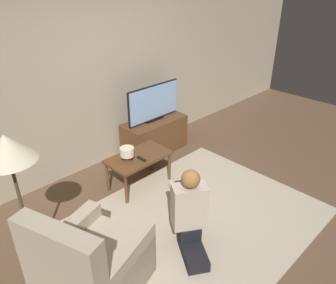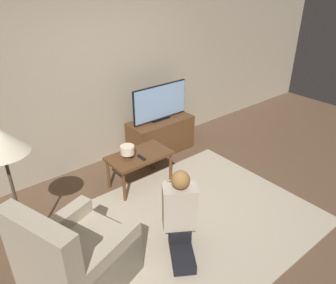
# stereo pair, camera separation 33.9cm
# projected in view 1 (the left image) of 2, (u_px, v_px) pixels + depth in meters

# --- Properties ---
(ground_plane) EXTENTS (10.00, 10.00, 0.00)m
(ground_plane) POSITION_uv_depth(u_px,v_px,m) (192.00, 224.00, 3.77)
(ground_plane) COLOR brown
(wall_back) EXTENTS (10.00, 0.06, 2.60)m
(wall_back) POSITION_uv_depth(u_px,v_px,m) (88.00, 79.00, 4.39)
(wall_back) COLOR tan
(wall_back) RESTS_ON ground_plane
(rug) EXTENTS (2.93, 2.19, 0.02)m
(rug) POSITION_uv_depth(u_px,v_px,m) (192.00, 224.00, 3.77)
(rug) COLOR #BCAD93
(rug) RESTS_ON ground_plane
(tv_stand) EXTENTS (1.02, 0.47, 0.54)m
(tv_stand) POSITION_uv_depth(u_px,v_px,m) (155.00, 136.00, 5.17)
(tv_stand) COLOR brown
(tv_stand) RESTS_ON ground_plane
(tv) EXTENTS (0.96, 0.08, 0.56)m
(tv) POSITION_uv_depth(u_px,v_px,m) (154.00, 103.00, 4.92)
(tv) COLOR black
(tv) RESTS_ON tv_stand
(coffee_table) EXTENTS (0.82, 0.47, 0.46)m
(coffee_table) POSITION_uv_depth(u_px,v_px,m) (139.00, 160.00, 4.27)
(coffee_table) COLOR brown
(coffee_table) RESTS_ON ground_plane
(floor_lamp) EXTENTS (0.47, 0.47, 1.43)m
(floor_lamp) POSITION_uv_depth(u_px,v_px,m) (8.00, 155.00, 2.70)
(floor_lamp) COLOR #4C4233
(floor_lamp) RESTS_ON ground_plane
(armchair) EXTENTS (1.04, 0.98, 1.00)m
(armchair) POSITION_uv_depth(u_px,v_px,m) (92.00, 268.00, 2.83)
(armchair) COLOR #B7A88E
(armchair) RESTS_ON ground_plane
(person_kneeling) EXTENTS (0.65, 0.83, 0.92)m
(person_kneeling) POSITION_uv_depth(u_px,v_px,m) (190.00, 211.00, 3.28)
(person_kneeling) COLOR black
(person_kneeling) RESTS_ON rug
(table_lamp) EXTENTS (0.18, 0.18, 0.17)m
(table_lamp) POSITION_uv_depth(u_px,v_px,m) (127.00, 153.00, 4.12)
(table_lamp) COLOR #4C3823
(table_lamp) RESTS_ON coffee_table
(remote) EXTENTS (0.04, 0.15, 0.02)m
(remote) POSITION_uv_depth(u_px,v_px,m) (141.00, 159.00, 4.17)
(remote) COLOR black
(remote) RESTS_ON coffee_table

